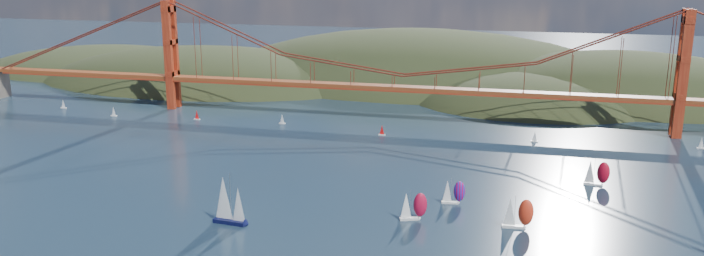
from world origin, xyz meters
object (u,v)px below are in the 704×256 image
at_px(racer_0, 413,206).
at_px(sloop_navy, 228,201).
at_px(racer_3, 596,173).
at_px(racer_rwb, 453,192).
at_px(racer_1, 517,213).

bearing_deg(racer_0, sloop_navy, 177.38).
xyz_separation_m(racer_3, racer_rwb, (-45.72, -29.79, -0.56)).
xyz_separation_m(sloop_navy, racer_rwb, (62.27, 32.69, -2.97)).
relative_size(racer_1, racer_rwb, 1.19).
bearing_deg(racer_1, sloop_navy, -173.29).
distance_m(sloop_navy, racer_1, 84.08).
bearing_deg(sloop_navy, racer_0, 22.86).
distance_m(racer_0, racer_rwb, 19.63).
distance_m(racer_1, racer_3, 52.34).
distance_m(racer_0, racer_1, 30.29).
bearing_deg(racer_rwb, racer_1, -46.46).
xyz_separation_m(racer_1, racer_3, (25.65, 45.62, -0.19)).
relative_size(racer_0, racer_3, 0.98).
distance_m(racer_0, racer_3, 72.77).
height_order(racer_1, racer_rwb, racer_1).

